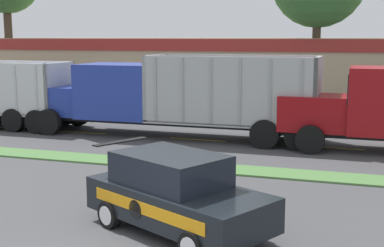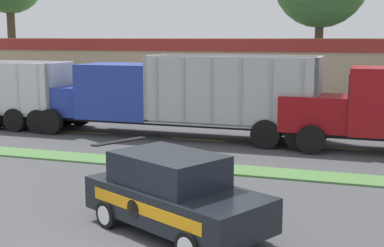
% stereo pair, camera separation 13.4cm
% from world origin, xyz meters
% --- Properties ---
extents(grass_verge, '(120.00, 1.22, 0.06)m').
position_xyz_m(grass_verge, '(0.00, 8.34, 0.03)').
color(grass_verge, '#517F42').
rests_on(grass_verge, ground_plane).
extents(centre_line_3, '(2.40, 0.14, 0.01)m').
position_xyz_m(centre_line_3, '(-7.42, 12.95, 0.00)').
color(centre_line_3, yellow).
rests_on(centre_line_3, ground_plane).
extents(centre_line_4, '(2.40, 0.14, 0.01)m').
position_xyz_m(centre_line_4, '(-2.02, 12.95, 0.00)').
color(centre_line_4, yellow).
rests_on(centre_line_4, ground_plane).
extents(centre_line_5, '(2.40, 0.14, 0.01)m').
position_xyz_m(centre_line_5, '(3.38, 12.95, 0.00)').
color(centre_line_5, yellow).
rests_on(centre_line_5, ground_plane).
extents(dump_truck_lead, '(12.61, 2.84, 3.49)m').
position_xyz_m(dump_truck_lead, '(-4.53, 13.30, 1.64)').
color(dump_truck_lead, black).
rests_on(dump_truck_lead, ground_plane).
extents(rally_car, '(4.60, 3.58, 1.75)m').
position_xyz_m(rally_car, '(0.69, 2.70, 0.87)').
color(rally_car, black).
rests_on(rally_car, ground_plane).
extents(store_building_backdrop, '(40.54, 12.10, 4.13)m').
position_xyz_m(store_building_backdrop, '(-5.76, 32.28, 2.07)').
color(store_building_backdrop, tan).
rests_on(store_building_backdrop, ground_plane).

